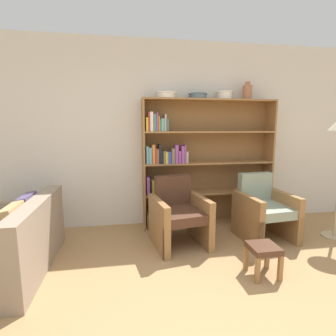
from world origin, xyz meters
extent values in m
cube|color=silver|center=(0.00, 2.54, 1.38)|extent=(12.00, 0.06, 2.75)
cube|color=olive|center=(-0.42, 2.35, 0.95)|extent=(0.03, 0.30, 1.90)
cube|color=olive|center=(1.55, 2.35, 0.95)|extent=(0.02, 0.30, 1.90)
cube|color=olive|center=(0.57, 2.35, 1.89)|extent=(1.94, 0.30, 0.02)
cube|color=olive|center=(0.57, 2.35, 0.01)|extent=(1.94, 0.30, 0.03)
cube|color=brown|center=(0.57, 2.49, 0.95)|extent=(1.94, 0.01, 1.90)
cube|color=#7F6B4C|center=(-0.36, 2.31, 0.13)|extent=(0.04, 0.19, 0.21)
cube|color=#4C756B|center=(-0.33, 2.31, 0.12)|extent=(0.02, 0.19, 0.18)
cube|color=#4C756B|center=(-0.29, 2.28, 0.15)|extent=(0.04, 0.14, 0.25)
cube|color=black|center=(-0.24, 2.31, 0.12)|extent=(0.04, 0.19, 0.19)
cube|color=#994C99|center=(-0.20, 2.30, 0.11)|extent=(0.04, 0.17, 0.17)
cube|color=#7F6B4C|center=(-0.17, 2.30, 0.11)|extent=(0.02, 0.17, 0.17)
cube|color=#B2A899|center=(-0.14, 2.31, 0.16)|extent=(0.02, 0.18, 0.28)
cube|color=#669EB2|center=(-0.11, 2.29, 0.12)|extent=(0.02, 0.15, 0.19)
cube|color=white|center=(-0.08, 2.29, 0.14)|extent=(0.03, 0.15, 0.23)
cube|color=#7F6B4C|center=(-0.04, 2.31, 0.11)|extent=(0.04, 0.19, 0.16)
cube|color=red|center=(0.01, 2.28, 0.15)|extent=(0.04, 0.13, 0.24)
cube|color=gold|center=(0.04, 2.28, 0.12)|extent=(0.02, 0.13, 0.18)
cube|color=white|center=(0.08, 2.28, 0.12)|extent=(0.04, 0.13, 0.20)
cube|color=orange|center=(0.13, 2.31, 0.15)|extent=(0.04, 0.19, 0.24)
cube|color=#B2A899|center=(0.16, 2.29, 0.16)|extent=(0.02, 0.15, 0.27)
cube|color=#669EB2|center=(0.19, 2.31, 0.11)|extent=(0.04, 0.18, 0.17)
cube|color=olive|center=(0.57, 2.35, 0.50)|extent=(1.94, 0.30, 0.02)
cube|color=#994C99|center=(-0.37, 2.31, 0.65)|extent=(0.04, 0.18, 0.27)
cube|color=black|center=(-0.33, 2.30, 0.64)|extent=(0.02, 0.17, 0.25)
cube|color=gold|center=(-0.30, 2.28, 0.62)|extent=(0.03, 0.14, 0.22)
cube|color=#388C47|center=(-0.26, 2.29, 0.64)|extent=(0.04, 0.16, 0.26)
cube|color=orange|center=(-0.21, 2.29, 0.61)|extent=(0.03, 0.15, 0.19)
cube|color=#4C756B|center=(-0.18, 2.29, 0.63)|extent=(0.02, 0.15, 0.23)
cube|color=#334CB2|center=(-0.15, 2.31, 0.61)|extent=(0.03, 0.20, 0.19)
cube|color=red|center=(-0.12, 2.32, 0.64)|extent=(0.02, 0.20, 0.26)
cube|color=red|center=(-0.08, 2.31, 0.64)|extent=(0.04, 0.19, 0.26)
cube|color=#334CB2|center=(-0.05, 2.28, 0.62)|extent=(0.02, 0.12, 0.22)
cube|color=black|center=(-0.01, 2.30, 0.62)|extent=(0.04, 0.17, 0.21)
cube|color=#7F6B4C|center=(0.04, 2.29, 0.63)|extent=(0.04, 0.15, 0.23)
cube|color=olive|center=(0.57, 2.35, 0.96)|extent=(1.94, 0.30, 0.02)
cube|color=#669EB2|center=(-0.37, 2.30, 1.10)|extent=(0.03, 0.16, 0.25)
cube|color=#669EB2|center=(-0.33, 2.31, 1.09)|extent=(0.04, 0.19, 0.23)
cube|color=orange|center=(-0.28, 2.28, 1.11)|extent=(0.04, 0.14, 0.27)
cube|color=red|center=(-0.25, 2.30, 1.09)|extent=(0.02, 0.17, 0.22)
cube|color=#7F6B4C|center=(-0.22, 2.28, 1.08)|extent=(0.02, 0.13, 0.21)
cube|color=black|center=(-0.19, 2.31, 1.11)|extent=(0.03, 0.19, 0.28)
cube|color=black|center=(-0.16, 2.29, 1.07)|extent=(0.03, 0.14, 0.19)
cube|color=#7F6B4C|center=(-0.13, 2.29, 1.06)|extent=(0.02, 0.15, 0.18)
cube|color=gold|center=(-0.10, 2.31, 1.06)|extent=(0.04, 0.18, 0.17)
cube|color=#334CB2|center=(-0.05, 2.29, 1.06)|extent=(0.04, 0.15, 0.17)
cube|color=#7F6B4C|center=(0.00, 2.29, 1.08)|extent=(0.04, 0.15, 0.22)
cube|color=#994C99|center=(0.05, 2.29, 1.11)|extent=(0.04, 0.15, 0.27)
cube|color=#994C99|center=(0.10, 2.28, 1.06)|extent=(0.03, 0.14, 0.18)
cube|color=#994C99|center=(0.14, 2.31, 1.10)|extent=(0.04, 0.19, 0.25)
cube|color=#994C99|center=(0.18, 2.30, 1.11)|extent=(0.02, 0.17, 0.27)
cube|color=#B2A899|center=(0.20, 2.29, 1.06)|extent=(0.03, 0.16, 0.17)
cube|color=olive|center=(0.57, 2.35, 1.42)|extent=(1.94, 0.30, 0.02)
cube|color=gold|center=(-0.37, 2.32, 1.53)|extent=(0.03, 0.20, 0.19)
cube|color=red|center=(-0.34, 2.29, 1.57)|extent=(0.02, 0.15, 0.26)
cube|color=white|center=(-0.31, 2.31, 1.57)|extent=(0.04, 0.19, 0.27)
cube|color=#4C756B|center=(-0.26, 2.30, 1.56)|extent=(0.04, 0.17, 0.24)
cube|color=#994C99|center=(-0.23, 2.30, 1.57)|extent=(0.02, 0.16, 0.26)
cube|color=orange|center=(-0.20, 2.30, 1.54)|extent=(0.02, 0.16, 0.21)
cube|color=#388C47|center=(-0.18, 2.31, 1.52)|extent=(0.02, 0.19, 0.16)
cube|color=#669EB2|center=(-0.15, 2.30, 1.53)|extent=(0.04, 0.17, 0.18)
cube|color=#B2A899|center=(-0.11, 2.32, 1.56)|extent=(0.02, 0.20, 0.24)
cube|color=#4C756B|center=(-0.08, 2.31, 1.52)|extent=(0.02, 0.20, 0.17)
cylinder|color=silver|center=(-0.09, 2.35, 1.94)|extent=(0.27, 0.27, 0.08)
torus|color=silver|center=(-0.09, 2.35, 1.98)|extent=(0.30, 0.30, 0.02)
cylinder|color=slate|center=(0.38, 2.35, 1.94)|extent=(0.26, 0.26, 0.08)
torus|color=slate|center=(0.38, 2.35, 1.97)|extent=(0.28, 0.28, 0.02)
cylinder|color=silver|center=(0.78, 2.35, 1.95)|extent=(0.22, 0.22, 0.11)
torus|color=silver|center=(0.78, 2.35, 2.00)|extent=(0.25, 0.25, 0.02)
cylinder|color=#A36647|center=(1.14, 2.35, 2.00)|extent=(0.14, 0.14, 0.21)
cylinder|color=#A36647|center=(1.14, 2.35, 2.13)|extent=(0.08, 0.08, 0.05)
cube|color=gray|center=(-1.99, 1.36, 0.20)|extent=(0.96, 1.48, 0.41)
cube|color=gray|center=(-1.61, 1.36, 0.58)|extent=(0.18, 1.48, 0.34)
cube|color=gray|center=(-1.99, 2.04, 0.28)|extent=(0.95, 0.12, 0.57)
cube|color=tan|center=(-1.74, 1.16, 0.59)|extent=(0.17, 0.36, 0.37)
cube|color=#5B4C75|center=(-1.74, 1.55, 0.59)|extent=(0.17, 0.36, 0.37)
cube|color=olive|center=(0.31, 1.41, 0.19)|extent=(0.08, 0.08, 0.38)
cube|color=olive|center=(-0.25, 1.31, 0.19)|extent=(0.08, 0.08, 0.38)
cube|color=olive|center=(0.21, 2.01, 0.19)|extent=(0.08, 0.08, 0.38)
cube|color=olive|center=(-0.35, 1.92, 0.19)|extent=(0.08, 0.08, 0.38)
cube|color=#4C2D1E|center=(-0.02, 1.66, 0.41)|extent=(0.58, 0.71, 0.12)
cube|color=#4C2D1E|center=(-0.07, 1.94, 0.65)|extent=(0.49, 0.20, 0.42)
cube|color=olive|center=(0.26, 1.71, 0.31)|extent=(0.19, 0.68, 0.62)
cube|color=olive|center=(-0.30, 1.62, 0.31)|extent=(0.19, 0.68, 0.62)
cube|color=olive|center=(1.46, 1.38, 0.19)|extent=(0.08, 0.08, 0.38)
cube|color=olive|center=(0.90, 1.33, 0.19)|extent=(0.08, 0.08, 0.38)
cube|color=olive|center=(1.41, 1.99, 0.19)|extent=(0.08, 0.08, 0.38)
cube|color=olive|center=(0.84, 1.94, 0.19)|extent=(0.08, 0.08, 0.38)
cube|color=gray|center=(1.15, 1.66, 0.41)|extent=(0.54, 0.68, 0.12)
cube|color=gray|center=(1.13, 1.94, 0.65)|extent=(0.49, 0.16, 0.42)
cube|color=olive|center=(1.43, 1.69, 0.31)|extent=(0.14, 0.68, 0.62)
cube|color=olive|center=(0.87, 1.64, 0.31)|extent=(0.14, 0.68, 0.62)
cylinder|color=tan|center=(2.14, 1.56, 0.01)|extent=(0.32, 0.32, 0.02)
cube|color=olive|center=(0.55, 0.97, 0.13)|extent=(0.04, 0.04, 0.26)
cube|color=olive|center=(0.79, 0.97, 0.13)|extent=(0.04, 0.04, 0.26)
cube|color=olive|center=(0.55, 0.72, 0.13)|extent=(0.04, 0.04, 0.26)
cube|color=olive|center=(0.79, 0.72, 0.13)|extent=(0.04, 0.04, 0.26)
cube|color=#4C2D1E|center=(0.67, 0.85, 0.29)|extent=(0.28, 0.28, 0.06)
camera|label=1|loc=(-0.69, -1.44, 1.51)|focal=28.00mm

